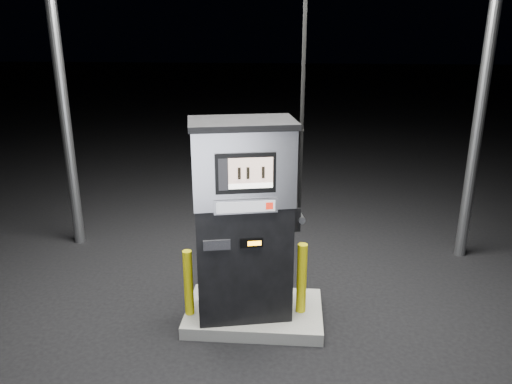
{
  "coord_description": "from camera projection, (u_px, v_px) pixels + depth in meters",
  "views": [
    {
      "loc": [
        0.42,
        -5.16,
        3.36
      ],
      "look_at": [
        0.02,
        0.0,
        1.61
      ],
      "focal_mm": 35.0,
      "sensor_mm": 36.0,
      "label": 1
    }
  ],
  "objects": [
    {
      "name": "ground",
      "position": [
        254.0,
        318.0,
        5.98
      ],
      "size": [
        80.0,
        80.0,
        0.0
      ],
      "primitive_type": "plane",
      "color": "black",
      "rests_on": "ground"
    },
    {
      "name": "fuel_dispenser",
      "position": [
        243.0,
        219.0,
        5.5
      ],
      "size": [
        1.31,
        0.89,
        4.7
      ],
      "rotation": [
        0.0,
        0.0,
        0.21
      ],
      "color": "black",
      "rests_on": "pump_island"
    },
    {
      "name": "bollard_left",
      "position": [
        188.0,
        283.0,
        5.69
      ],
      "size": [
        0.13,
        0.13,
        0.8
      ],
      "primitive_type": "cylinder",
      "rotation": [
        0.0,
        0.0,
        0.26
      ],
      "color": "#CCBF0B",
      "rests_on": "pump_island"
    },
    {
      "name": "bollard_right",
      "position": [
        302.0,
        278.0,
        5.74
      ],
      "size": [
        0.14,
        0.14,
        0.86
      ],
      "primitive_type": "cylinder",
      "rotation": [
        0.0,
        0.0,
        0.27
      ],
      "color": "#CCBF0B",
      "rests_on": "pump_island"
    },
    {
      "name": "pump_island",
      "position": [
        254.0,
        313.0,
        5.96
      ],
      "size": [
        1.6,
        1.0,
        0.15
      ],
      "primitive_type": "cube",
      "color": "slate",
      "rests_on": "ground"
    }
  ]
}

